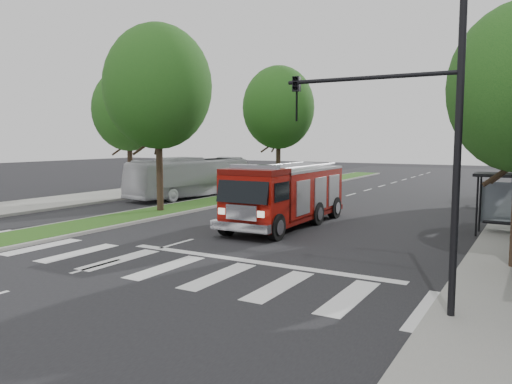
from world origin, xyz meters
TOP-DOWN VIEW (x-y plane):
  - ground at (0.00, 0.00)m, footprint 140.00×140.00m
  - sidewalk_left at (-14.50, 10.00)m, footprint 5.00×80.00m
  - median at (-6.00, 18.00)m, footprint 3.00×50.00m
  - tree_median_near at (-6.00, 6.00)m, footprint 5.80×5.80m
  - tree_median_far at (-6.00, 20.00)m, footprint 5.60×5.60m
  - tree_left_mid at (-14.00, 12.00)m, footprint 5.20×5.20m
  - streetlight_right_near at (9.61, -3.50)m, footprint 4.08×0.22m
  - fire_engine at (1.84, 5.74)m, footprint 2.75×8.63m
  - city_bus at (-9.21, 12.91)m, footprint 3.75×10.27m

SIDE VIEW (x-z plane):
  - ground at x=0.00m, z-range 0.00..0.00m
  - sidewalk_left at x=-14.50m, z-range 0.00..0.15m
  - median at x=-6.00m, z-range 0.00..0.16m
  - city_bus at x=-9.21m, z-range 0.00..2.80m
  - fire_engine at x=1.84m, z-range -0.06..2.92m
  - streetlight_right_near at x=9.61m, z-range 0.67..8.67m
  - tree_left_mid at x=-14.00m, z-range 1.58..10.74m
  - tree_median_far at x=-6.00m, z-range 1.63..11.35m
  - tree_median_near at x=-6.00m, z-range 1.73..11.89m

